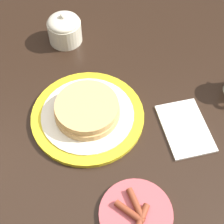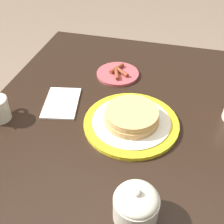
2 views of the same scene
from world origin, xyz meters
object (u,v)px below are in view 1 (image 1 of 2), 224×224
(pancake_plate, at_px, (87,113))
(sugar_bowl, at_px, (64,29))
(napkin, at_px, (185,128))
(side_plate_bacon, at_px, (136,214))

(pancake_plate, height_order, sugar_bowl, sugar_bowl)
(sugar_bowl, bearing_deg, pancake_plate, 13.50)
(sugar_bowl, xyz_separation_m, napkin, (0.32, 0.30, -0.04))
(sugar_bowl, relative_size, napkin, 0.55)
(pancake_plate, bearing_deg, napkin, 80.29)
(side_plate_bacon, distance_m, sugar_bowl, 0.55)
(pancake_plate, relative_size, napkin, 1.59)
(side_plate_bacon, xyz_separation_m, sugar_bowl, (-0.52, -0.17, 0.04))
(napkin, bearing_deg, pancake_plate, -99.71)
(sugar_bowl, bearing_deg, napkin, 43.42)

